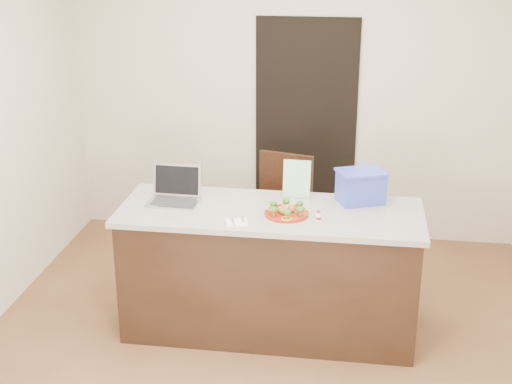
# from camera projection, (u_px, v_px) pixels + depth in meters

# --- Properties ---
(ground) EXTENTS (4.00, 4.00, 0.00)m
(ground) POSITION_uv_depth(u_px,v_px,m) (265.00, 347.00, 4.91)
(ground) COLOR brown
(ground) RESTS_ON ground
(room_shell) EXTENTS (4.00, 4.00, 4.00)m
(room_shell) POSITION_uv_depth(u_px,v_px,m) (266.00, 119.00, 4.34)
(room_shell) COLOR white
(room_shell) RESTS_ON ground
(doorway) EXTENTS (0.90, 0.02, 2.00)m
(doorway) POSITION_uv_depth(u_px,v_px,m) (306.00, 130.00, 6.38)
(doorway) COLOR black
(doorway) RESTS_ON ground
(island) EXTENTS (2.06, 0.76, 0.92)m
(island) POSITION_uv_depth(u_px,v_px,m) (270.00, 270.00, 4.98)
(island) COLOR black
(island) RESTS_ON ground
(plate) EXTENTS (0.30, 0.30, 0.02)m
(plate) POSITION_uv_depth(u_px,v_px,m) (287.00, 213.00, 4.73)
(plate) COLOR maroon
(plate) RESTS_ON island
(meatballs) EXTENTS (0.12, 0.12, 0.04)m
(meatballs) POSITION_uv_depth(u_px,v_px,m) (286.00, 209.00, 4.72)
(meatballs) COLOR olive
(meatballs) RESTS_ON plate
(broccoli) EXTENTS (0.24, 0.25, 0.04)m
(broccoli) POSITION_uv_depth(u_px,v_px,m) (287.00, 207.00, 4.71)
(broccoli) COLOR #234D14
(broccoli) RESTS_ON plate
(pepper_rings) EXTENTS (0.27, 0.25, 0.01)m
(pepper_rings) POSITION_uv_depth(u_px,v_px,m) (287.00, 212.00, 4.73)
(pepper_rings) COLOR yellow
(pepper_rings) RESTS_ON plate
(napkin) EXTENTS (0.16, 0.16, 0.01)m
(napkin) POSITION_uv_depth(u_px,v_px,m) (237.00, 222.00, 4.61)
(napkin) COLOR silver
(napkin) RESTS_ON island
(fork) EXTENTS (0.05, 0.14, 0.00)m
(fork) POSITION_uv_depth(u_px,v_px,m) (234.00, 221.00, 4.62)
(fork) COLOR silver
(fork) RESTS_ON napkin
(knife) EXTENTS (0.03, 0.18, 0.01)m
(knife) POSITION_uv_depth(u_px,v_px,m) (241.00, 223.00, 4.59)
(knife) COLOR white
(knife) RESTS_ON napkin
(yogurt_bottle) EXTENTS (0.03, 0.03, 0.07)m
(yogurt_bottle) POSITION_uv_depth(u_px,v_px,m) (318.00, 217.00, 4.63)
(yogurt_bottle) COLOR silver
(yogurt_bottle) RESTS_ON island
(laptop) EXTENTS (0.35, 0.28, 0.24)m
(laptop) POSITION_uv_depth(u_px,v_px,m) (175.00, 192.00, 4.96)
(laptop) COLOR #AEAEB3
(laptop) RESTS_ON island
(leaflet) EXTENTS (0.19, 0.05, 0.27)m
(leaflet) POSITION_uv_depth(u_px,v_px,m) (297.00, 179.00, 4.99)
(leaflet) COLOR white
(leaflet) RESTS_ON island
(blue_box) EXTENTS (0.38, 0.34, 0.23)m
(blue_box) POSITION_uv_depth(u_px,v_px,m) (361.00, 186.00, 4.92)
(blue_box) COLOR #3141B3
(blue_box) RESTS_ON island
(chair) EXTENTS (0.55, 0.56, 1.02)m
(chair) POSITION_uv_depth(u_px,v_px,m) (284.00, 209.00, 5.74)
(chair) COLOR black
(chair) RESTS_ON ground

